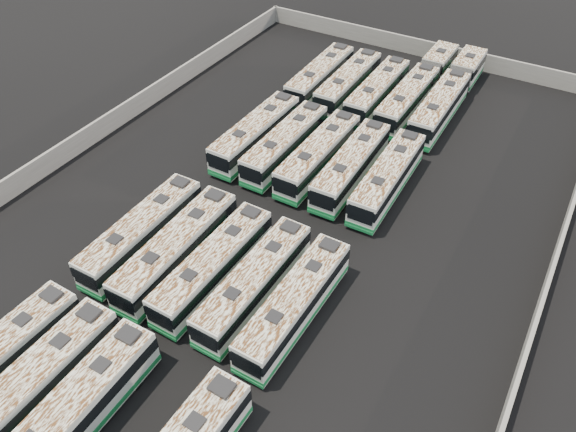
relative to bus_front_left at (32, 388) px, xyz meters
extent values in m
plane|color=black|center=(3.63, 23.56, -1.84)|extent=(140.00, 140.00, 0.00)
cube|color=slate|center=(3.63, 59.86, -0.74)|extent=(45.20, 0.30, 2.20)
cube|color=slate|center=(25.93, 23.56, -0.74)|extent=(0.30, 73.20, 2.20)
cube|color=slate|center=(-18.67, 23.56, -0.74)|extent=(0.30, 73.20, 2.20)
cube|color=#146D37|center=(-3.62, 0.08, -1.11)|extent=(2.87, 12.33, 0.43)
cube|color=black|center=(-3.56, 2.77, 1.45)|extent=(0.99, 0.99, 0.14)
cube|color=black|center=(-3.51, 5.22, 1.50)|extent=(1.35, 1.15, 0.26)
cylinder|color=black|center=(-4.62, 4.02, -1.33)|extent=(0.31, 1.03, 1.02)
cylinder|color=black|center=(-2.44, 3.97, -1.33)|extent=(0.31, 1.03, 1.02)
cube|color=silver|center=(0.00, 0.00, -0.02)|extent=(2.66, 12.68, 2.90)
cube|color=#146D37|center=(0.00, 0.00, -1.08)|extent=(2.71, 12.73, 0.44)
cube|color=black|center=(0.00, 0.00, 0.46)|extent=(2.72, 12.74, 0.97)
cube|color=silver|center=(0.00, 0.00, 1.46)|extent=(2.61, 12.42, 0.07)
cube|color=black|center=(0.00, 2.78, 1.57)|extent=(1.00, 1.00, 0.15)
cube|color=black|center=(0.01, 5.32, 1.62)|extent=(1.37, 1.16, 0.27)
cylinder|color=black|center=(-1.12, 4.05, -1.31)|extent=(0.30, 1.06, 1.06)
cylinder|color=black|center=(1.14, 4.05, -1.31)|extent=(0.30, 1.06, 1.06)
cube|color=silver|center=(3.53, 0.03, -0.03)|extent=(2.81, 12.62, 2.88)
cube|color=#146D37|center=(3.53, 0.03, -1.09)|extent=(2.86, 12.67, 0.44)
cube|color=black|center=(3.53, 0.03, 0.44)|extent=(2.87, 12.68, 0.96)
cube|color=silver|center=(3.53, 0.03, 1.44)|extent=(2.75, 12.36, 0.07)
cube|color=black|center=(3.49, 2.79, 1.55)|extent=(1.01, 1.01, 0.15)
cube|color=black|center=(3.45, 5.31, 1.60)|extent=(1.38, 1.17, 0.27)
cylinder|color=black|center=(2.35, 4.04, -1.32)|extent=(0.31, 1.05, 1.05)
cylinder|color=black|center=(4.59, 4.07, -1.32)|extent=(0.31, 1.05, 1.05)
cube|color=black|center=(10.78, 2.71, 1.59)|extent=(1.03, 1.03, 0.15)
cube|color=black|center=(10.83, 5.26, 1.64)|extent=(1.41, 1.20, 0.28)
cylinder|color=black|center=(9.67, 4.01, -1.31)|extent=(0.32, 1.07, 1.06)
cube|color=silver|center=(-3.63, 14.28, -0.04)|extent=(2.71, 12.53, 2.87)
cube|color=#146D37|center=(-3.63, 14.28, -1.09)|extent=(2.76, 12.58, 0.44)
cube|color=black|center=(-3.63, 14.28, 0.43)|extent=(2.77, 12.59, 0.96)
cube|color=black|center=(-3.58, 8.01, 0.30)|extent=(2.29, 0.08, 1.51)
cube|color=#146D37|center=(-3.58, 8.01, -1.30)|extent=(2.61, 0.12, 0.29)
cube|color=silver|center=(-3.63, 14.28, 1.42)|extent=(2.65, 12.28, 0.07)
cube|color=black|center=(-3.61, 11.53, 1.53)|extent=(1.00, 1.00, 0.15)
cube|color=black|center=(-3.66, 17.04, 1.53)|extent=(1.00, 1.00, 0.15)
cube|color=black|center=(-3.68, 19.54, 1.58)|extent=(1.36, 1.16, 0.27)
cylinder|color=black|center=(-4.72, 10.27, -1.32)|extent=(0.30, 1.04, 1.04)
cylinder|color=black|center=(-2.49, 10.29, -1.32)|extent=(0.30, 1.04, 1.04)
cylinder|color=black|center=(-4.78, 18.28, -1.32)|extent=(0.30, 1.04, 1.04)
cylinder|color=black|center=(-2.55, 18.30, -1.32)|extent=(0.30, 1.04, 1.04)
cube|color=silver|center=(0.07, 14.13, 0.01)|extent=(2.89, 12.89, 2.94)
cube|color=#146D37|center=(0.07, 14.13, -1.07)|extent=(2.94, 12.94, 0.45)
cube|color=black|center=(0.07, 14.13, 0.49)|extent=(2.95, 12.95, 0.98)
cube|color=black|center=(0.18, 7.69, 0.35)|extent=(2.36, 0.10, 1.55)
cube|color=#146D37|center=(0.18, 7.69, -1.28)|extent=(2.68, 0.14, 0.30)
cube|color=silver|center=(0.07, 14.13, 1.51)|extent=(2.83, 12.63, 0.07)
cube|color=black|center=(0.12, 11.31, 1.62)|extent=(1.03, 1.03, 0.15)
cube|color=black|center=(0.02, 16.96, 1.62)|extent=(1.03, 1.03, 0.15)
cube|color=black|center=(-0.02, 19.53, 1.67)|extent=(1.41, 1.20, 0.28)
cylinder|color=black|center=(-1.01, 10.00, -1.31)|extent=(0.32, 1.08, 1.07)
cylinder|color=black|center=(1.28, 10.04, -1.31)|extent=(0.32, 1.08, 1.07)
cylinder|color=black|center=(-1.14, 18.22, -1.31)|extent=(0.32, 1.08, 1.07)
cylinder|color=black|center=(1.15, 18.26, -1.31)|extent=(0.32, 1.08, 1.07)
cube|color=silver|center=(3.55, 14.19, -0.07)|extent=(2.77, 12.39, 2.83)
cube|color=#146D37|center=(3.55, 14.19, -1.10)|extent=(2.82, 12.44, 0.43)
cube|color=black|center=(3.55, 14.19, 0.40)|extent=(2.83, 12.45, 0.95)
cube|color=black|center=(3.45, 7.99, 0.27)|extent=(2.27, 0.10, 1.49)
cube|color=#146D37|center=(3.45, 7.99, -1.31)|extent=(2.57, 0.14, 0.29)
cube|color=silver|center=(3.55, 14.19, 1.38)|extent=(2.72, 12.14, 0.07)
cube|color=black|center=(3.51, 11.47, 1.48)|extent=(0.99, 0.99, 0.14)
cube|color=black|center=(3.60, 16.91, 1.48)|extent=(0.99, 0.99, 0.14)
cube|color=black|center=(3.64, 19.38, 1.54)|extent=(1.36, 1.15, 0.27)
cylinder|color=black|center=(2.39, 10.25, -1.33)|extent=(0.30, 1.03, 1.03)
cylinder|color=black|center=(4.59, 10.22, -1.33)|extent=(0.30, 1.03, 1.03)
cylinder|color=black|center=(2.51, 18.16, -1.33)|extent=(0.30, 1.03, 1.03)
cylinder|color=black|center=(4.72, 18.12, -1.33)|extent=(0.30, 1.03, 1.03)
cube|color=silver|center=(7.17, 14.32, -0.08)|extent=(2.71, 12.27, 2.80)
cube|color=#146D37|center=(7.17, 14.32, -1.11)|extent=(2.76, 12.32, 0.43)
cube|color=black|center=(7.17, 14.32, 0.38)|extent=(2.77, 12.33, 0.94)
cube|color=black|center=(7.09, 8.19, 0.25)|extent=(2.24, 0.09, 1.48)
cube|color=#146D37|center=(7.09, 8.19, -1.31)|extent=(2.55, 0.13, 0.29)
cube|color=silver|center=(7.17, 14.32, 1.35)|extent=(2.66, 12.02, 0.07)
cube|color=black|center=(7.14, 11.63, 1.45)|extent=(0.98, 0.98, 0.14)
cube|color=black|center=(7.21, 17.01, 1.45)|extent=(0.98, 0.98, 0.14)
cube|color=black|center=(7.24, 19.46, 1.50)|extent=(1.34, 1.14, 0.27)
cylinder|color=black|center=(6.03, 10.42, -1.33)|extent=(0.30, 1.02, 1.02)
cylinder|color=black|center=(8.21, 10.39, -1.33)|extent=(0.30, 1.02, 1.02)
cylinder|color=black|center=(6.13, 18.25, -1.33)|extent=(0.30, 1.02, 1.02)
cylinder|color=black|center=(8.31, 18.22, -1.33)|extent=(0.30, 1.02, 1.02)
cube|color=silver|center=(10.74, 14.08, -0.08)|extent=(2.68, 12.28, 2.81)
cube|color=#146D37|center=(10.74, 14.08, -1.11)|extent=(2.73, 12.33, 0.43)
cube|color=black|center=(10.74, 14.08, 0.39)|extent=(2.75, 12.34, 0.94)
cube|color=black|center=(10.67, 7.94, 0.25)|extent=(2.25, 0.08, 1.48)
cube|color=#146D37|center=(10.67, 7.94, -1.31)|extent=(2.55, 0.13, 0.29)
cube|color=silver|center=(10.74, 14.08, 1.36)|extent=(2.63, 12.03, 0.07)
cube|color=black|center=(10.71, 11.39, 1.46)|extent=(0.98, 0.98, 0.14)
cube|color=black|center=(10.77, 16.78, 1.46)|extent=(0.98, 0.98, 0.14)
cube|color=black|center=(10.80, 19.23, 1.51)|extent=(1.34, 1.14, 0.27)
cylinder|color=black|center=(9.61, 10.17, -1.33)|extent=(0.30, 1.02, 1.02)
cylinder|color=black|center=(11.79, 10.15, -1.33)|extent=(0.30, 1.02, 1.02)
cylinder|color=black|center=(9.69, 18.02, -1.33)|extent=(0.30, 1.02, 1.02)
cylinder|color=black|center=(11.88, 17.99, -1.33)|extent=(0.30, 1.02, 1.02)
cube|color=silver|center=(-3.52, 31.11, -0.02)|extent=(2.79, 12.68, 2.90)
cube|color=#146D37|center=(-3.52, 31.11, -1.08)|extent=(2.84, 12.73, 0.44)
cube|color=black|center=(-3.52, 31.11, 0.46)|extent=(2.85, 12.74, 0.97)
cube|color=black|center=(-3.60, 24.76, 0.32)|extent=(2.32, 0.09, 1.53)
cube|color=#146D37|center=(-3.60, 24.76, -1.29)|extent=(2.64, 0.13, 0.30)
cube|color=silver|center=(-3.52, 31.11, 1.46)|extent=(2.74, 12.43, 0.07)
cube|color=black|center=(-3.56, 28.33, 1.56)|extent=(1.01, 1.01, 0.15)
cube|color=black|center=(-3.49, 33.89, 1.56)|extent=(1.01, 1.01, 0.15)
cube|color=black|center=(-3.46, 36.42, 1.62)|extent=(1.38, 1.18, 0.27)
cylinder|color=black|center=(-4.70, 27.08, -1.31)|extent=(0.31, 1.06, 1.05)
cylinder|color=black|center=(-2.45, 27.05, -1.31)|extent=(0.31, 1.06, 1.05)
cylinder|color=black|center=(-4.60, 35.17, -1.31)|extent=(0.31, 1.06, 1.05)
cylinder|color=black|center=(-2.34, 35.14, -1.31)|extent=(0.31, 1.06, 1.05)
cube|color=silver|center=(-0.04, 31.06, -0.05)|extent=(2.66, 12.47, 2.85)
cube|color=#146D37|center=(-0.04, 31.06, -1.09)|extent=(2.71, 12.52, 0.44)
cube|color=black|center=(-0.04, 31.06, 0.42)|extent=(2.72, 12.53, 0.95)
cube|color=black|center=(-0.08, 24.82, 0.29)|extent=(2.28, 0.07, 1.51)
cube|color=#146D37|center=(-0.08, 24.82, -1.30)|extent=(2.60, 0.11, 0.29)
cube|color=silver|center=(-0.04, 31.06, 1.41)|extent=(2.61, 12.22, 0.07)
cube|color=black|center=(-0.06, 28.32, 1.51)|extent=(0.99, 0.99, 0.15)
cube|color=black|center=(-0.03, 33.80, 1.51)|extent=(0.99, 0.99, 0.15)
cube|color=black|center=(-0.01, 36.30, 1.56)|extent=(1.36, 1.15, 0.27)
cylinder|color=black|center=(-1.17, 27.08, -1.32)|extent=(0.30, 1.04, 1.04)
cylinder|color=black|center=(1.05, 27.07, -1.32)|extent=(0.30, 1.04, 1.04)
cylinder|color=black|center=(-1.13, 35.06, -1.32)|extent=(0.30, 1.04, 1.04)
cylinder|color=black|center=(1.09, 35.04, -1.32)|extent=(0.30, 1.04, 1.04)
cube|color=silver|center=(3.63, 31.07, -0.04)|extent=(2.71, 12.56, 2.87)
cube|color=#146D37|center=(3.63, 31.07, -1.09)|extent=(2.76, 12.61, 0.44)
cube|color=black|center=(3.63, 31.07, 0.44)|extent=(2.77, 12.62, 0.96)
cube|color=black|center=(3.58, 24.78, 0.30)|extent=(2.30, 0.08, 1.51)
cube|color=#146D37|center=(3.58, 24.78, -1.30)|extent=(2.61, 0.12, 0.29)
cube|color=silver|center=(3.63, 31.07, 1.43)|extent=(2.66, 12.31, 0.07)
cube|color=black|center=(3.60, 28.31, 1.53)|extent=(1.00, 1.00, 0.15)
cube|color=black|center=(3.65, 33.83, 1.53)|extent=(1.00, 1.00, 0.15)
cube|color=black|center=(3.67, 36.33, 1.59)|extent=(1.37, 1.16, 0.27)
cylinder|color=black|center=(2.48, 27.07, -1.32)|extent=(0.30, 1.05, 1.04)
cylinder|color=black|center=(4.71, 27.05, -1.32)|extent=(0.30, 1.05, 1.04)
cylinder|color=black|center=(2.54, 35.09, -1.32)|extent=(0.30, 1.05, 1.04)
cylinder|color=black|center=(4.78, 35.07, -1.32)|extent=(0.30, 1.05, 1.04)
cube|color=silver|center=(7.09, 31.06, -0.05)|extent=(2.88, 12.54, 2.86)
cube|color=#146D37|center=(7.09, 31.06, -1.09)|extent=(2.94, 12.59, 0.44)
cube|color=black|center=(7.09, 31.06, 0.43)|extent=(2.95, 12.60, 0.96)
cube|color=black|center=(7.23, 24.80, 0.29)|extent=(2.29, 0.11, 1.51)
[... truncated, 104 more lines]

